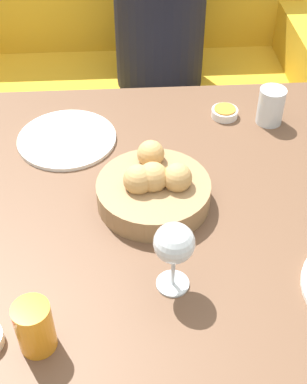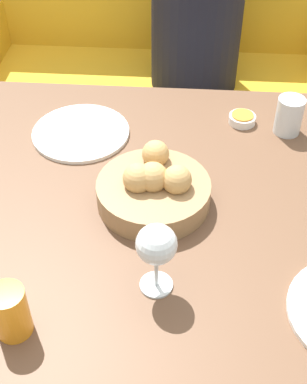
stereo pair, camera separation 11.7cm
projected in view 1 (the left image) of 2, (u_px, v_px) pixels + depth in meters
ground_plane at (146, 376)px, 1.66m from camera, size 10.00×10.00×0.00m
dining_table at (144, 235)px, 1.23m from camera, size 1.56×1.03×0.72m
couch at (123, 87)px, 2.30m from camera, size 1.59×0.70×0.89m
seated_person at (160, 60)px, 2.05m from camera, size 0.33×0.43×1.23m
bread_basket at (154, 188)px, 1.17m from camera, size 0.25×0.25×0.11m
plate_far_center at (67, 139)px, 1.36m from camera, size 0.25×0.25×0.01m
juice_glass at (35, 327)px, 0.89m from camera, size 0.06×0.06×0.10m
water_tumbler at (271, 106)px, 1.39m from camera, size 0.07×0.07×0.10m
wine_glass at (174, 245)px, 0.95m from camera, size 0.08×0.08×0.16m
jam_bowl_honey at (225, 113)px, 1.44m from camera, size 0.07×0.07×0.03m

